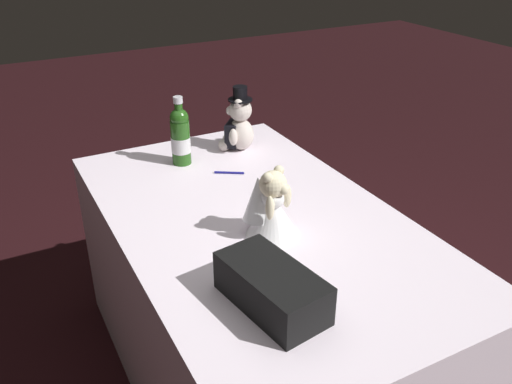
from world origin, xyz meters
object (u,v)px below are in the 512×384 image
object	(u,v)px
teddy_bear_groom	(238,126)
champagne_bottle	(180,136)
signing_pen	(230,173)
teddy_bear_bride	(269,206)
gift_case_black	(272,288)

from	to	relation	value
teddy_bear_groom	champagne_bottle	bearing A→B (deg)	-84.35
signing_pen	teddy_bear_bride	bearing A→B (deg)	-10.13
teddy_bear_groom	signing_pen	size ratio (longest dim) A/B	2.54
teddy_bear_bride	signing_pen	world-z (taller)	teddy_bear_bride
teddy_bear_bride	signing_pen	bearing A→B (deg)	169.87
teddy_bear_groom	signing_pen	world-z (taller)	teddy_bear_groom
teddy_bear_groom	signing_pen	bearing A→B (deg)	-33.59
teddy_bear_groom	teddy_bear_bride	size ratio (longest dim) A/B	1.19
champagne_bottle	signing_pen	bearing A→B (deg)	35.50
teddy_bear_groom	gift_case_black	world-z (taller)	teddy_bear_groom
teddy_bear_groom	champagne_bottle	distance (m)	0.28
teddy_bear_bride	champagne_bottle	size ratio (longest dim) A/B	0.83
gift_case_black	teddy_bear_bride	bearing A→B (deg)	152.01
gift_case_black	champagne_bottle	bearing A→B (deg)	173.04
teddy_bear_bride	champagne_bottle	xyz separation A→B (m)	(-0.66, -0.05, 0.02)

